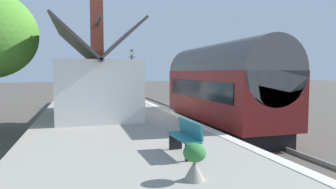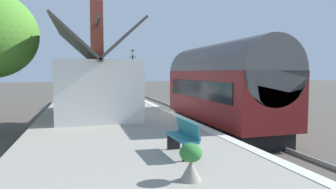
% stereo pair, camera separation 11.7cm
% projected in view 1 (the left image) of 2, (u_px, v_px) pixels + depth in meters
% --- Properties ---
extents(ground_plane, '(160.00, 160.00, 0.00)m').
position_uv_depth(ground_plane, '(193.00, 128.00, 15.64)').
color(ground_plane, '#4C473F').
extents(platform, '(32.00, 6.59, 0.83)m').
position_uv_depth(platform, '(111.00, 124.00, 14.37)').
color(platform, gray).
rests_on(platform, ground).
extents(platform_edge_coping, '(32.00, 0.36, 0.02)m').
position_uv_depth(platform_edge_coping, '(172.00, 113.00, 15.24)').
color(platform_edge_coping, beige).
rests_on(platform_edge_coping, platform).
extents(rail_near, '(52.00, 0.08, 0.14)m').
position_uv_depth(rail_near, '(221.00, 125.00, 16.11)').
color(rail_near, gray).
rests_on(rail_near, ground).
extents(rail_far, '(52.00, 0.08, 0.14)m').
position_uv_depth(rail_far, '(196.00, 126.00, 15.69)').
color(rail_far, gray).
rests_on(rail_far, ground).
extents(train, '(8.62, 2.73, 4.32)m').
position_uv_depth(train, '(222.00, 87.00, 14.35)').
color(train, black).
rests_on(train, ground).
extents(station_building, '(7.09, 3.77, 5.69)m').
position_uv_depth(station_building, '(97.00, 85.00, 14.71)').
color(station_building, white).
rests_on(station_building, platform).
extents(bench_platform_end, '(1.42, 0.49, 0.88)m').
position_uv_depth(bench_platform_end, '(186.00, 136.00, 7.54)').
color(bench_platform_end, '#26727F').
rests_on(bench_platform_end, platform).
extents(bench_near_building, '(1.40, 0.45, 0.88)m').
position_uv_depth(bench_near_building, '(113.00, 92.00, 25.04)').
color(bench_near_building, '#26727F').
rests_on(bench_near_building, platform).
extents(planter_by_door, '(0.38, 0.38, 0.67)m').
position_uv_depth(planter_by_door, '(133.00, 96.00, 21.76)').
color(planter_by_door, black).
rests_on(planter_by_door, platform).
extents(planter_edge_far, '(0.45, 0.45, 0.73)m').
position_uv_depth(planter_edge_far, '(195.00, 162.00, 5.74)').
color(planter_edge_far, gray).
rests_on(planter_edge_far, platform).
extents(planter_under_sign, '(0.47, 0.47, 0.77)m').
position_uv_depth(planter_under_sign, '(66.00, 93.00, 24.24)').
color(planter_under_sign, black).
rests_on(planter_under_sign, platform).
extents(lamp_post_platform, '(0.32, 0.50, 3.81)m').
position_uv_depth(lamp_post_platform, '(132.00, 65.00, 21.83)').
color(lamp_post_platform, black).
rests_on(lamp_post_platform, platform).
extents(station_sign_board, '(0.96, 0.06, 1.57)m').
position_uv_depth(station_sign_board, '(136.00, 85.00, 20.66)').
color(station_sign_board, black).
rests_on(station_sign_board, platform).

